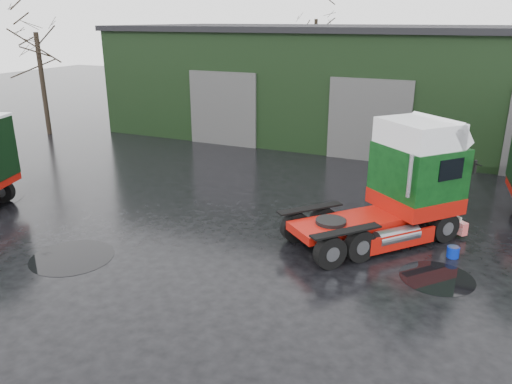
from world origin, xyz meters
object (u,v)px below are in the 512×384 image
Objects in this scene: wash_bucket at (453,252)px; tree_left at (40,62)px; warehouse at (393,83)px; hero_tractor at (374,185)px; tree_back_a at (315,44)px.

tree_left reaches higher than wash_bucket.
warehouse is 3.81× the size of tree_left.
wash_bucket is 25.22m from tree_left.
warehouse is 15.71m from hero_tractor.
warehouse is at bearing 106.77° from wash_bucket.
wash_bucket is at bearing 38.53° from hero_tractor.
hero_tractor is at bearing 177.68° from wash_bucket.
warehouse is 12.90m from tree_back_a.
tree_back_a reaches higher than wash_bucket.
hero_tractor is 0.72× the size of tree_left.
tree_left is at bearing -157.17° from warehouse.
tree_left is (-23.70, 7.60, 4.08)m from wash_bucket.
tree_back_a is (-12.70, 25.60, 4.58)m from wash_bucket.
tree_left reaches higher than hero_tractor.
tree_left is at bearing -121.43° from tree_back_a.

